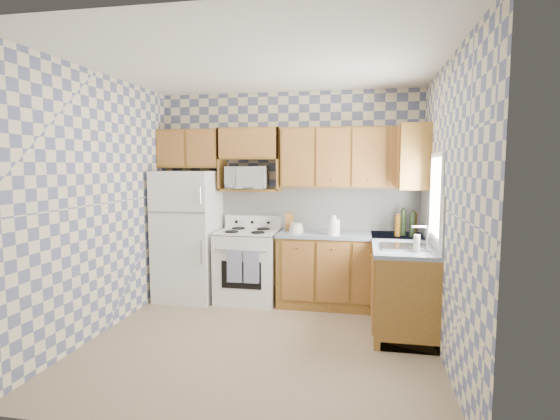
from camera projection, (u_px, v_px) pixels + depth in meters
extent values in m
plane|color=#8A765B|center=(261.00, 342.00, 4.35)|extent=(3.40, 3.40, 0.00)
cube|color=slate|center=(288.00, 196.00, 5.77)|extent=(3.40, 0.02, 2.70)
cube|color=slate|center=(446.00, 211.00, 3.89)|extent=(0.02, 3.20, 2.70)
cube|color=silver|center=(318.00, 208.00, 5.70)|extent=(2.60, 0.02, 0.56)
cube|color=silver|center=(430.00, 217.00, 4.69)|extent=(0.02, 1.60, 0.56)
cube|color=white|center=(188.00, 235.00, 5.72)|extent=(0.75, 0.70, 1.68)
cube|color=white|center=(248.00, 267.00, 5.64)|extent=(0.76, 0.65, 0.90)
cube|color=silver|center=(248.00, 232.00, 5.59)|extent=(0.76, 0.65, 0.02)
cube|color=white|center=(253.00, 222.00, 5.85)|extent=(0.76, 0.08, 0.17)
cube|color=navy|center=(235.00, 266.00, 5.30)|extent=(0.19, 0.02, 0.40)
cube|color=navy|center=(251.00, 267.00, 5.27)|extent=(0.19, 0.02, 0.40)
cube|color=brown|center=(349.00, 271.00, 5.42)|extent=(1.75, 0.60, 0.88)
cube|color=brown|center=(401.00, 285.00, 4.82)|extent=(0.60, 1.60, 0.88)
cube|color=slate|center=(350.00, 235.00, 5.37)|extent=(1.77, 0.63, 0.04)
cube|color=slate|center=(401.00, 244.00, 4.78)|extent=(0.63, 1.60, 0.04)
cube|color=brown|center=(352.00, 158.00, 5.41)|extent=(1.75, 0.33, 0.74)
cube|color=brown|center=(191.00, 149.00, 5.79)|extent=(0.82, 0.33, 0.50)
cube|color=brown|center=(413.00, 157.00, 5.09)|extent=(0.33, 0.70, 0.74)
cube|color=brown|center=(251.00, 190.00, 5.69)|extent=(0.80, 0.33, 0.03)
imported|color=white|center=(247.00, 178.00, 5.64)|extent=(0.55, 0.39, 0.29)
cube|color=#B7B7BC|center=(405.00, 247.00, 4.43)|extent=(0.48, 0.40, 0.03)
cube|color=white|center=(436.00, 196.00, 4.33)|extent=(0.02, 0.66, 0.86)
cylinder|color=black|center=(403.00, 223.00, 5.21)|extent=(0.07, 0.07, 0.31)
cylinder|color=black|center=(412.00, 224.00, 5.13)|extent=(0.07, 0.07, 0.29)
cylinder|color=#56370C|center=(414.00, 224.00, 5.22)|extent=(0.07, 0.07, 0.27)
cylinder|color=#56370C|center=(397.00, 226.00, 5.14)|extent=(0.07, 0.07, 0.25)
cube|color=brown|center=(289.00, 222.00, 5.59)|extent=(0.12, 0.12, 0.23)
cylinder|color=white|center=(334.00, 227.00, 5.23)|extent=(0.15, 0.15, 0.19)
cylinder|color=beige|center=(417.00, 243.00, 4.20)|extent=(0.06, 0.06, 0.17)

